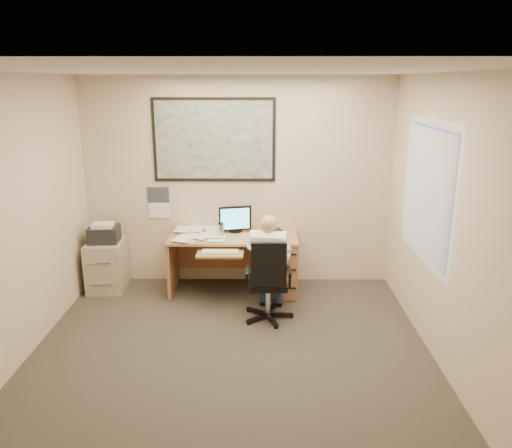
{
  "coord_description": "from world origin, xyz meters",
  "views": [
    {
      "loc": [
        0.29,
        -4.13,
        2.61
      ],
      "look_at": [
        0.24,
        1.3,
        1.06
      ],
      "focal_mm": 35.0,
      "sensor_mm": 36.0,
      "label": 1
    }
  ],
  "objects_px": {
    "desk": "(259,258)",
    "filing_cabinet": "(106,261)",
    "office_chair": "(268,297)",
    "person": "(268,267)"
  },
  "relations": [
    {
      "from": "desk",
      "to": "filing_cabinet",
      "type": "bearing_deg",
      "value": 179.35
    },
    {
      "from": "office_chair",
      "to": "person",
      "type": "bearing_deg",
      "value": 88.03
    },
    {
      "from": "desk",
      "to": "person",
      "type": "distance_m",
      "value": 0.81
    },
    {
      "from": "office_chair",
      "to": "person",
      "type": "distance_m",
      "value": 0.33
    },
    {
      "from": "desk",
      "to": "filing_cabinet",
      "type": "height_order",
      "value": "desk"
    },
    {
      "from": "desk",
      "to": "person",
      "type": "relative_size",
      "value": 1.32
    },
    {
      "from": "desk",
      "to": "filing_cabinet",
      "type": "distance_m",
      "value": 1.98
    },
    {
      "from": "filing_cabinet",
      "to": "office_chair",
      "type": "bearing_deg",
      "value": -26.84
    },
    {
      "from": "desk",
      "to": "office_chair",
      "type": "bearing_deg",
      "value": -83.46
    },
    {
      "from": "person",
      "to": "office_chair",
      "type": "bearing_deg",
      "value": -83.12
    }
  ]
}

